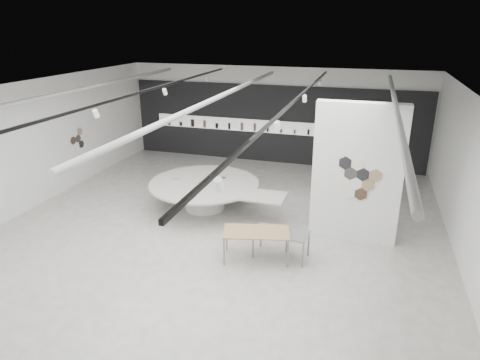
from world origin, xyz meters
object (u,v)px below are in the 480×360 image
(display_island, at_px, (206,192))
(sample_table_wood, at_px, (256,233))
(partition_column, at_px, (357,174))
(kitchen_counter, at_px, (351,161))
(sample_table_stone, at_px, (281,234))

(display_island, xyz_separation_m, sample_table_wood, (2.23, -2.43, 0.13))
(partition_column, distance_m, display_island, 4.58)
(sample_table_wood, xyz_separation_m, kitchen_counter, (1.79, 7.27, -0.24))
(partition_column, height_order, sample_table_wood, partition_column)
(sample_table_wood, bearing_deg, partition_column, 39.59)
(partition_column, relative_size, display_island, 0.84)
(partition_column, distance_m, kitchen_counter, 5.69)
(display_island, bearing_deg, sample_table_stone, -37.27)
(partition_column, relative_size, sample_table_wood, 2.12)
(display_island, distance_m, sample_table_stone, 3.52)
(display_island, bearing_deg, sample_table_wood, -46.78)
(partition_column, relative_size, sample_table_stone, 2.67)
(display_island, height_order, sample_table_stone, display_island)
(partition_column, bearing_deg, display_island, 171.15)
(sample_table_stone, distance_m, kitchen_counter, 7.12)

